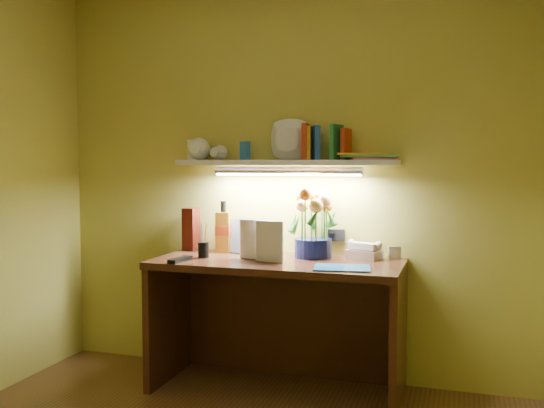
{
  "coord_description": "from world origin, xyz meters",
  "views": [
    {
      "loc": [
        0.99,
        -2.03,
        1.3
      ],
      "look_at": [
        -0.08,
        1.35,
        1.06
      ],
      "focal_mm": 40.0,
      "sensor_mm": 36.0,
      "label": 1
    }
  ],
  "objects_px": {
    "desk": "(277,326)",
    "whisky_bottle": "(223,227)",
    "flower_bouquet": "(313,225)",
    "telephone": "(365,250)",
    "desk_clock": "(394,253)"
  },
  "relations": [
    {
      "from": "desk",
      "to": "whisky_bottle",
      "type": "xyz_separation_m",
      "value": [
        -0.41,
        0.2,
        0.53
      ]
    },
    {
      "from": "flower_bouquet",
      "to": "whisky_bottle",
      "type": "relative_size",
      "value": 1.22
    },
    {
      "from": "desk",
      "to": "flower_bouquet",
      "type": "height_order",
      "value": "flower_bouquet"
    },
    {
      "from": "desk",
      "to": "flower_bouquet",
      "type": "relative_size",
      "value": 3.66
    },
    {
      "from": "desk_clock",
      "to": "flower_bouquet",
      "type": "bearing_deg",
      "value": 166.51
    },
    {
      "from": "desk",
      "to": "telephone",
      "type": "xyz_separation_m",
      "value": [
        0.46,
        0.2,
        0.43
      ]
    },
    {
      "from": "desk_clock",
      "to": "desk",
      "type": "bearing_deg",
      "value": 178.03
    },
    {
      "from": "desk",
      "to": "flower_bouquet",
      "type": "distance_m",
      "value": 0.61
    },
    {
      "from": "flower_bouquet",
      "to": "desk_clock",
      "type": "relative_size",
      "value": 5.22
    },
    {
      "from": "flower_bouquet",
      "to": "whisky_bottle",
      "type": "bearing_deg",
      "value": 176.59
    },
    {
      "from": "desk",
      "to": "whisky_bottle",
      "type": "height_order",
      "value": "whisky_bottle"
    },
    {
      "from": "whisky_bottle",
      "to": "desk_clock",
      "type": "bearing_deg",
      "value": 2.75
    },
    {
      "from": "telephone",
      "to": "desk_clock",
      "type": "height_order",
      "value": "telephone"
    },
    {
      "from": "desk",
      "to": "telephone",
      "type": "distance_m",
      "value": 0.66
    },
    {
      "from": "flower_bouquet",
      "to": "desk_clock",
      "type": "bearing_deg",
      "value": 10.41
    }
  ]
}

